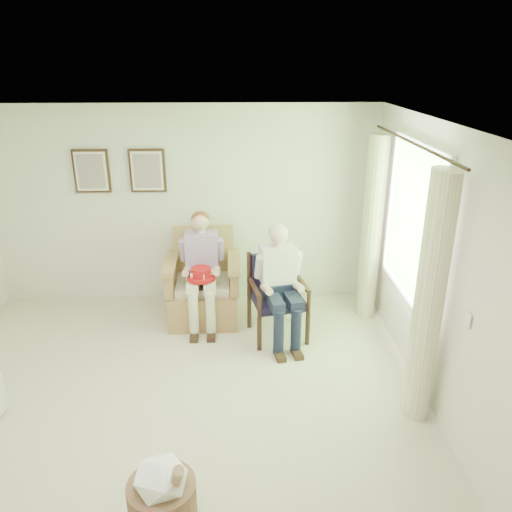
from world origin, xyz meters
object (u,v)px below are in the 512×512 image
(red_hat, at_px, (201,275))
(hatbox, at_px, (162,495))
(person_wicker, at_px, (202,262))
(wood_armchair, at_px, (277,292))
(wicker_armchair, at_px, (204,291))
(person_dark, at_px, (279,277))

(red_hat, distance_m, hatbox, 2.78)
(hatbox, bearing_deg, person_wicker, 88.02)
(red_hat, bearing_deg, wood_armchair, -4.65)
(wicker_armchair, height_order, red_hat, wicker_armchair)
(wood_armchair, distance_m, person_wicker, 0.99)
(wood_armchair, xyz_separation_m, person_wicker, (-0.90, 0.27, 0.29))
(person_wicker, bearing_deg, red_hat, -89.70)
(wood_armchair, relative_size, person_dark, 0.71)
(wood_armchair, relative_size, hatbox, 1.36)
(person_wicker, bearing_deg, wood_armchair, -18.04)
(person_dark, distance_m, hatbox, 2.75)
(wicker_armchair, distance_m, wood_armchair, 1.01)
(person_dark, bearing_deg, red_hat, 154.47)
(person_wicker, xyz_separation_m, red_hat, (0.00, -0.20, -0.08))
(red_hat, bearing_deg, person_dark, -14.58)
(person_dark, bearing_deg, hatbox, -122.71)
(wicker_armchair, xyz_separation_m, person_dark, (0.90, -0.58, 0.44))
(wood_armchair, bearing_deg, person_dark, -100.95)
(person_dark, bearing_deg, wood_armchair, 79.05)
(person_wicker, height_order, red_hat, person_wicker)
(wood_armchair, height_order, person_dark, person_dark)
(wood_armchair, height_order, hatbox, wood_armchair)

